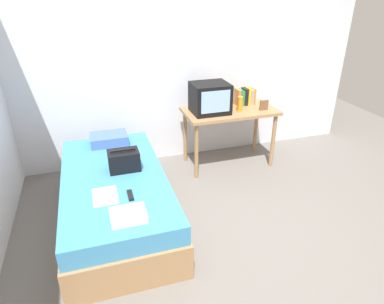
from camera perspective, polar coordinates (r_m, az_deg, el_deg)
name	(u,v)px	position (r m, az deg, el deg)	size (l,w,h in m)	color
ground_plane	(229,247)	(3.24, 6.28, -15.62)	(8.00, 8.00, 0.00)	slate
wall_back	(171,61)	(4.39, -3.52, 15.06)	(5.20, 0.10, 2.60)	silver
bed	(116,198)	(3.48, -12.76, -7.53)	(1.00, 2.00, 0.51)	#9E754C
desk	(230,117)	(4.32, 6.38, 5.92)	(1.16, 0.60, 0.76)	#9E754C
tv	(210,98)	(4.12, 3.06, 9.12)	(0.44, 0.39, 0.36)	black
water_bottle	(240,104)	(4.22, 8.12, 8.07)	(0.07, 0.07, 0.18)	orange
book_row	(245,97)	(4.48, 8.95, 9.26)	(0.25, 0.17, 0.22)	#CC7233
picture_frame	(264,105)	(4.31, 12.08, 7.76)	(0.11, 0.02, 0.13)	brown
pillow	(109,139)	(4.00, -13.87, 2.15)	(0.42, 0.29, 0.11)	#4766AD
handbag	(124,160)	(3.38, -11.46, -1.41)	(0.30, 0.20, 0.23)	black
magazine	(105,196)	(3.04, -14.49, -7.24)	(0.21, 0.29, 0.01)	white
remote_dark	(130,195)	(2.99, -10.40, -7.21)	(0.04, 0.16, 0.02)	black
folded_towel	(128,215)	(2.73, -10.74, -10.49)	(0.28, 0.22, 0.06)	white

